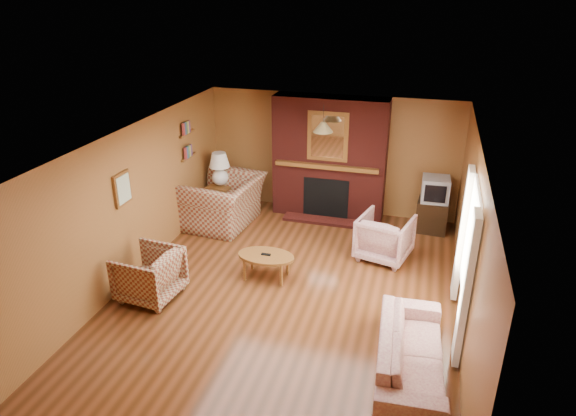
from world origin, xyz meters
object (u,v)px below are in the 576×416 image
(plaid_loveseat, at_px, (224,202))
(plaid_armchair, at_px, (149,274))
(table_lamp, at_px, (220,167))
(fireplace, at_px, (329,159))
(tv_stand, at_px, (432,215))
(crt_tv, at_px, (435,189))
(coffee_table, at_px, (266,258))
(side_table, at_px, (221,199))
(floral_sofa, at_px, (411,353))
(floral_armchair, at_px, (385,237))

(plaid_loveseat, distance_m, plaid_armchair, 2.68)
(plaid_loveseat, height_order, table_lamp, table_lamp)
(fireplace, relative_size, plaid_armchair, 2.85)
(tv_stand, bearing_deg, crt_tv, -87.01)
(plaid_armchair, distance_m, tv_stand, 5.30)
(plaid_armchair, bearing_deg, plaid_loveseat, -176.54)
(fireplace, height_order, coffee_table, fireplace)
(fireplace, relative_size, coffee_table, 2.64)
(fireplace, height_order, plaid_loveseat, fireplace)
(side_table, bearing_deg, plaid_loveseat, -61.30)
(tv_stand, height_order, crt_tv, crt_tv)
(coffee_table, distance_m, table_lamp, 2.77)
(fireplace, distance_m, floral_sofa, 4.77)
(fireplace, distance_m, table_lamp, 2.18)
(fireplace, bearing_deg, coffee_table, -99.55)
(plaid_armchair, bearing_deg, crt_tv, 136.59)
(table_lamp, relative_size, tv_stand, 1.10)
(plaid_armchair, height_order, coffee_table, plaid_armchair)
(floral_sofa, distance_m, floral_armchair, 2.85)
(floral_armchair, xyz_separation_m, table_lamp, (-3.39, 0.97, 0.60))
(side_table, distance_m, tv_stand, 4.16)
(side_table, xyz_separation_m, crt_tv, (4.15, 0.34, 0.54))
(plaid_armchair, distance_m, floral_sofa, 3.90)
(plaid_loveseat, distance_m, coffee_table, 2.19)
(plaid_armchair, xyz_separation_m, coffee_table, (1.50, 1.00, -0.03))
(table_lamp, bearing_deg, plaid_armchair, -87.26)
(fireplace, relative_size, tv_stand, 3.90)
(fireplace, distance_m, plaid_loveseat, 2.22)
(plaid_armchair, distance_m, coffee_table, 1.80)
(plaid_loveseat, bearing_deg, crt_tv, 106.81)
(coffee_table, xyz_separation_m, table_lamp, (-1.65, 2.14, 0.63))
(floral_armchair, bearing_deg, tv_stand, -105.76)
(floral_armchair, xyz_separation_m, coffee_table, (-1.74, -1.17, -0.03))
(fireplace, height_order, table_lamp, fireplace)
(plaid_loveseat, relative_size, table_lamp, 2.14)
(tv_stand, bearing_deg, plaid_loveseat, -165.33)
(floral_sofa, height_order, tv_stand, tv_stand)
(fireplace, xyz_separation_m, crt_tv, (2.05, -0.19, -0.34))
(plaid_loveseat, xyz_separation_m, coffee_table, (1.40, -1.68, -0.11))
(floral_armchair, bearing_deg, side_table, -1.73)
(crt_tv, bearing_deg, plaid_armchair, -139.00)
(fireplace, distance_m, coffee_table, 2.83)
(floral_sofa, bearing_deg, tv_stand, -5.40)
(plaid_loveseat, bearing_deg, tv_stand, 106.89)
(plaid_loveseat, relative_size, crt_tv, 2.83)
(floral_sofa, relative_size, crt_tv, 3.88)
(floral_armchair, distance_m, side_table, 3.53)
(floral_sofa, xyz_separation_m, crt_tv, (0.15, 4.09, 0.55))
(plaid_loveseat, bearing_deg, floral_sofa, 53.94)
(coffee_table, relative_size, side_table, 1.48)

